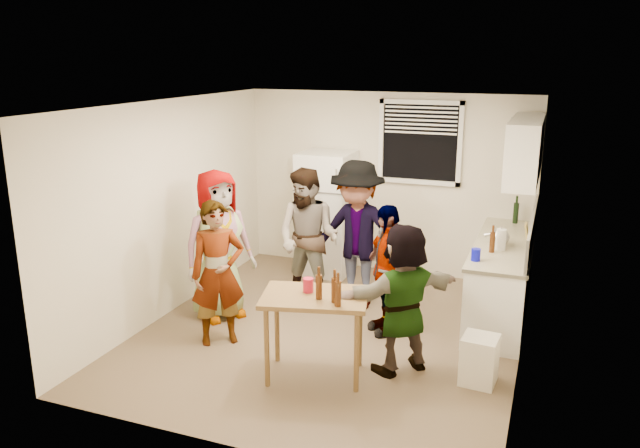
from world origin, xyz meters
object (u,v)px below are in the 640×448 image
at_px(beer_bottle_counter, 491,252).
at_px(serving_table, 315,375).
at_px(beer_bottle_table, 319,299).
at_px(kettle, 499,245).
at_px(blue_cup, 475,261).
at_px(trash_bin, 479,358).
at_px(red_cup, 308,292).
at_px(refrigerator, 326,213).
at_px(guest_back_right, 356,306).
at_px(guest_back_left, 308,303).
at_px(wine_bottle, 515,223).
at_px(guest_black, 385,331).
at_px(guest_stripe, 221,341).
at_px(guest_grey, 222,315).
at_px(guest_orange, 400,369).

distance_m(beer_bottle_counter, serving_table, 2.37).
bearing_deg(beer_bottle_table, kettle, 55.61).
xyz_separation_m(blue_cup, beer_bottle_table, (-1.22, -1.39, -0.08)).
xyz_separation_m(trash_bin, red_cup, (-1.57, -0.36, 0.57)).
relative_size(refrigerator, guest_back_right, 0.94).
xyz_separation_m(serving_table, guest_back_left, (-0.73, 1.64, 0.00)).
distance_m(wine_bottle, trash_bin, 2.70).
distance_m(guest_back_left, guest_black, 1.19).
relative_size(beer_bottle_table, red_cup, 1.70).
distance_m(wine_bottle, serving_table, 3.53).
height_order(serving_table, guest_back_right, serving_table).
distance_m(kettle, guest_stripe, 3.28).
relative_size(guest_grey, guest_stripe, 1.13).
xyz_separation_m(kettle, blue_cup, (-0.18, -0.65, 0.00)).
bearing_deg(beer_bottle_table, refrigerator, 108.97).
bearing_deg(refrigerator, guest_black, -51.57).
bearing_deg(red_cup, serving_table, -32.32).
bearing_deg(red_cup, guest_back_right, 92.15).
height_order(beer_bottle_table, guest_black, beer_bottle_table).
height_order(blue_cup, guest_stripe, blue_cup).
distance_m(refrigerator, red_cup, 2.91).
height_order(refrigerator, beer_bottle_table, refrigerator).
distance_m(beer_bottle_table, red_cup, 0.20).
bearing_deg(blue_cup, trash_bin, -77.87).
height_order(red_cup, guest_grey, red_cup).
bearing_deg(guest_back_right, blue_cup, -12.47).
height_order(guest_back_left, guest_back_right, guest_back_right).
bearing_deg(wine_bottle, serving_table, -117.35).
relative_size(beer_bottle_table, guest_grey, 0.13).
height_order(refrigerator, red_cup, refrigerator).
relative_size(wine_bottle, guest_back_right, 0.15).
bearing_deg(blue_cup, guest_orange, -120.93).
relative_size(refrigerator, guest_orange, 1.15).
height_order(refrigerator, beer_bottle_counter, refrigerator).
relative_size(beer_bottle_counter, trash_bin, 0.48).
bearing_deg(guest_black, guest_orange, -13.00).
bearing_deg(red_cup, blue_cup, 42.63).
height_order(blue_cup, serving_table, blue_cup).
relative_size(beer_bottle_counter, red_cup, 1.67).
relative_size(wine_bottle, serving_table, 0.27).
height_order(beer_bottle_counter, serving_table, beer_bottle_counter).
distance_m(guest_back_right, guest_orange, 1.63).
distance_m(guest_back_left, guest_back_right, 0.59).
relative_size(wine_bottle, guest_orange, 0.18).
height_order(blue_cup, guest_orange, blue_cup).
bearing_deg(guest_stripe, wine_bottle, 5.62).
bearing_deg(trash_bin, beer_bottle_counter, 93.07).
height_order(refrigerator, guest_orange, refrigerator).
bearing_deg(kettle, wine_bottle, 104.15).
relative_size(blue_cup, guest_back_right, 0.07).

